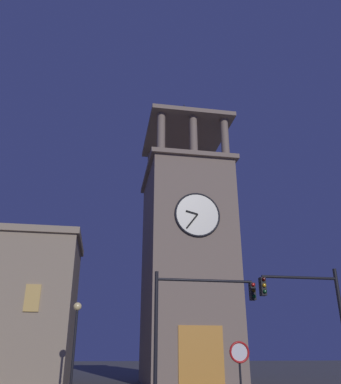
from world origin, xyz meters
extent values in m
cube|color=gray|center=(1.60, -3.00, 8.73)|extent=(6.91, 8.63, 17.47)
cube|color=gray|center=(1.60, -3.00, 17.67)|extent=(7.51, 9.23, 0.40)
cylinder|color=gray|center=(-1.26, 0.72, 19.79)|extent=(0.70, 0.70, 3.84)
cylinder|color=gray|center=(1.60, 0.72, 19.79)|extent=(0.70, 0.70, 3.84)
cylinder|color=gray|center=(4.45, 0.72, 19.79)|extent=(0.70, 0.70, 3.84)
cylinder|color=gray|center=(-1.26, -6.71, 19.79)|extent=(0.70, 0.70, 3.84)
cylinder|color=gray|center=(1.60, -6.71, 19.79)|extent=(0.70, 0.70, 3.84)
cylinder|color=gray|center=(4.45, -6.71, 19.79)|extent=(0.70, 0.70, 3.84)
cube|color=gray|center=(1.60, -3.00, 21.91)|extent=(7.51, 9.23, 0.40)
cylinder|color=black|center=(1.60, -3.00, 23.83)|extent=(0.12, 0.12, 3.43)
cylinder|color=silver|center=(1.60, 1.38, 12.25)|extent=(3.50, 0.12, 3.50)
torus|color=black|center=(1.60, 1.40, 12.25)|extent=(3.66, 0.16, 3.66)
cube|color=black|center=(2.06, 1.48, 12.37)|extent=(0.96, 0.06, 0.35)
cube|color=black|center=(2.05, 1.48, 11.66)|extent=(1.00, 0.06, 1.25)
cube|color=orange|center=(1.60, 1.27, 2.00)|extent=(3.20, 0.24, 4.00)
cube|color=#E0B259|center=(13.22, 1.39, 5.64)|extent=(1.00, 0.12, 1.80)
cylinder|color=black|center=(0.23, 13.91, 5.19)|extent=(3.40, 0.12, 0.12)
cube|color=black|center=(1.93, 13.91, 4.76)|extent=(0.22, 0.30, 0.75)
sphere|color=#360505|center=(1.93, 14.09, 5.04)|extent=(0.16, 0.16, 0.16)
sphere|color=orange|center=(1.93, 14.09, 4.79)|extent=(0.16, 0.16, 0.16)
sphere|color=#063316|center=(1.93, 14.09, 4.54)|extent=(0.16, 0.16, 0.16)
cylinder|color=black|center=(6.28, 12.81, 2.73)|extent=(0.16, 0.16, 5.46)
cylinder|color=black|center=(4.13, 12.81, 5.13)|extent=(4.30, 0.12, 0.12)
cube|color=black|center=(1.98, 12.81, 4.71)|extent=(0.22, 0.30, 0.75)
sphere|color=red|center=(1.98, 12.99, 4.98)|extent=(0.16, 0.16, 0.16)
sphere|color=#392705|center=(1.98, 12.99, 4.73)|extent=(0.16, 0.16, 0.16)
sphere|color=#063316|center=(1.98, 12.99, 4.48)|extent=(0.16, 0.16, 0.16)
cylinder|color=black|center=(9.87, 6.78, 2.17)|extent=(0.14, 0.14, 4.35)
sphere|color=#F9DB8C|center=(9.87, 6.78, 4.57)|extent=(0.44, 0.44, 0.44)
cylinder|color=black|center=(3.34, 14.47, 1.16)|extent=(0.08, 0.08, 2.31)
cylinder|color=white|center=(3.34, 14.51, 2.21)|extent=(0.70, 0.04, 0.70)
torus|color=red|center=(3.34, 14.53, 2.21)|extent=(0.78, 0.08, 0.78)
camera|label=1|loc=(8.51, 29.70, 2.17)|focal=36.62mm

